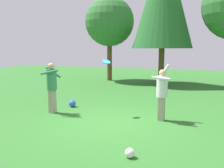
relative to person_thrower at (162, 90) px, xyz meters
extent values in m
plane|color=#2D6B28|center=(-1.37, -0.85, -0.94)|extent=(40.00, 40.00, 0.00)
cube|color=gray|center=(0.00, 0.00, -0.57)|extent=(0.19, 0.22, 0.74)
cylinder|color=silver|center=(0.00, 0.00, 0.12)|extent=(0.34, 0.34, 0.64)
sphere|color=tan|center=(0.00, 0.00, 0.54)|extent=(0.21, 0.21, 0.21)
cylinder|color=silver|center=(0.00, -0.20, 0.40)|extent=(0.55, 0.09, 0.12)
cylinder|color=silver|center=(0.00, 0.20, 0.56)|extent=(0.37, 0.09, 0.50)
cube|color=gray|center=(-3.68, -0.48, -0.54)|extent=(0.19, 0.22, 0.81)
cylinder|color=#2D7551|center=(-3.68, -0.48, 0.22)|extent=(0.34, 0.34, 0.70)
sphere|color=tan|center=(-3.68, -0.48, 0.68)|extent=(0.23, 0.23, 0.23)
cylinder|color=#2D7551|center=(-3.74, -0.28, 0.45)|extent=(0.55, 0.23, 0.39)
cylinder|color=#2D7551|center=(-3.63, -0.67, 0.49)|extent=(0.60, 0.24, 0.20)
cylinder|color=#2393D1|center=(-1.86, 0.04, 0.84)|extent=(0.37, 0.37, 0.13)
sphere|color=white|center=(-0.12, -2.87, -0.84)|extent=(0.20, 0.20, 0.20)
sphere|color=blue|center=(-3.47, 0.50, -0.81)|extent=(0.27, 0.27, 0.27)
cylinder|color=brown|center=(-5.14, 8.32, 0.57)|extent=(0.33, 0.33, 3.02)
sphere|color=#337033|center=(-5.14, 8.32, 3.08)|extent=(3.32, 3.32, 3.32)
cylinder|color=brown|center=(-1.45, 7.77, 1.08)|extent=(0.34, 0.34, 4.04)
camera|label=1|loc=(1.29, -7.39, 1.28)|focal=39.05mm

